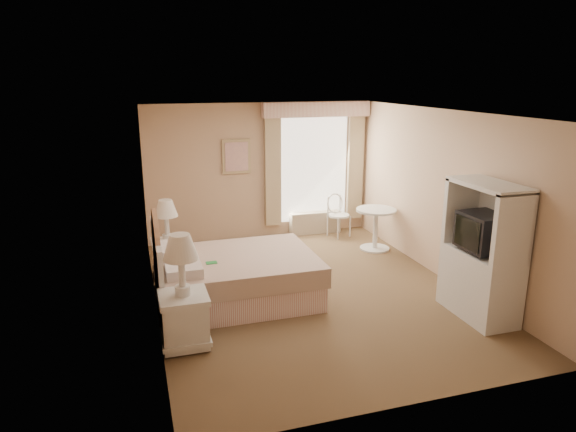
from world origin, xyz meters
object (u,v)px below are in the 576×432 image
object	(u,v)px
nightstand_far	(168,248)
round_table	(376,222)
cafe_chair	(337,212)
bed	(230,276)
armoire	(482,262)
nightstand_near	(184,306)

from	to	relation	value
nightstand_far	round_table	xyz separation A→B (m)	(3.56, 0.20, 0.04)
nightstand_far	cafe_chair	xyz separation A→B (m)	(3.23, 1.15, 0.03)
bed	round_table	size ratio (longest dim) A/B	2.89
round_table	cafe_chair	size ratio (longest dim) A/B	0.90
cafe_chair	round_table	bearing A→B (deg)	-89.33
round_table	armoire	xyz separation A→B (m)	(0.09, -2.73, 0.23)
nightstand_far	armoire	bearing A→B (deg)	-34.68
bed	cafe_chair	bearing A→B (deg)	42.45
nightstand_far	armoire	size ratio (longest dim) A/B	0.68
round_table	armoire	size ratio (longest dim) A/B	0.42
round_table	armoire	bearing A→B (deg)	-88.17
bed	armoire	size ratio (longest dim) A/B	1.22
nightstand_near	cafe_chair	distance (m)	4.67
round_table	cafe_chair	distance (m)	1.00
nightstand_near	round_table	bearing A→B (deg)	34.24
bed	nightstand_far	xyz separation A→B (m)	(-0.72, 1.15, 0.10)
nightstand_far	round_table	bearing A→B (deg)	3.28
cafe_chair	armoire	xyz separation A→B (m)	(0.42, -3.67, 0.24)
nightstand_near	armoire	size ratio (longest dim) A/B	0.75
bed	round_table	bearing A→B (deg)	25.42
round_table	nightstand_near	bearing A→B (deg)	-145.76
bed	round_table	world-z (taller)	bed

